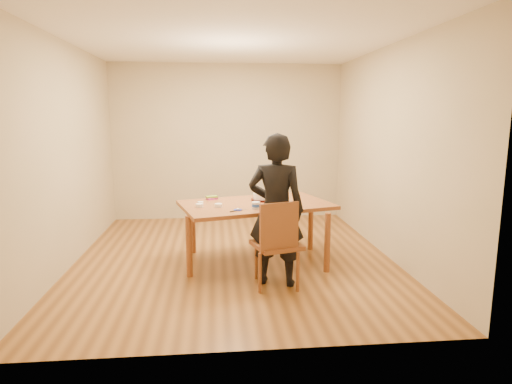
{
  "coord_description": "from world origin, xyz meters",
  "views": [
    {
      "loc": [
        -0.22,
        -5.32,
        1.81
      ],
      "look_at": [
        0.26,
        -0.23,
        0.9
      ],
      "focal_mm": 30.0,
      "sensor_mm": 36.0,
      "label": 1
    }
  ],
  "objects": [
    {
      "name": "frosting_lid",
      "position": [
        0.02,
        -0.56,
        0.76
      ],
      "size": [
        0.1,
        0.1,
        0.01
      ],
      "primitive_type": "cylinder",
      "color": "#1A2AA9",
      "rests_on": "dining_table"
    },
    {
      "name": "candy_box_green",
      "position": [
        -0.28,
        0.11,
        0.79
      ],
      "size": [
        0.16,
        0.11,
        0.02
      ],
      "primitive_type": "cube",
      "rotation": [
        0.0,
        0.0,
        0.31
      ],
      "color": "green",
      "rests_on": "candy_box_pink"
    },
    {
      "name": "frosting_tub",
      "position": [
        0.23,
        -0.51,
        0.79
      ],
      "size": [
        0.09,
        0.09,
        0.08
      ],
      "primitive_type": "cylinder",
      "color": "white",
      "rests_on": "dining_table"
    },
    {
      "name": "ramekin_yellow",
      "position": [
        -0.41,
        -0.21,
        0.77
      ],
      "size": [
        0.07,
        0.07,
        0.04
      ],
      "primitive_type": "cylinder",
      "color": "white",
      "rests_on": "dining_table"
    },
    {
      "name": "frosting_dome",
      "position": [
        0.37,
        -0.01,
        0.86
      ],
      "size": [
        0.23,
        0.23,
        0.03
      ],
      "primitive_type": "ellipsoid",
      "color": "white",
      "rests_on": "cake"
    },
    {
      "name": "dining_table",
      "position": [
        0.26,
        -0.18,
        0.73
      ],
      "size": [
        1.99,
        1.48,
        0.04
      ],
      "primitive_type": "cube",
      "rotation": [
        0.0,
        0.0,
        0.27
      ],
      "color": "brown",
      "rests_on": "floor"
    },
    {
      "name": "dining_chair",
      "position": [
        0.41,
        -0.95,
        0.45
      ],
      "size": [
        0.57,
        0.57,
        0.04
      ],
      "primitive_type": "cube",
      "rotation": [
        0.0,
        0.0,
        0.28
      ],
      "color": "brown",
      "rests_on": "floor"
    },
    {
      "name": "person",
      "position": [
        0.41,
        -0.91,
        0.82
      ],
      "size": [
        0.68,
        0.54,
        1.64
      ],
      "primitive_type": "imported",
      "rotation": [
        0.0,
        0.0,
        2.86
      ],
      "color": "black",
      "rests_on": "floor"
    },
    {
      "name": "cake",
      "position": [
        0.37,
        -0.01,
        0.81
      ],
      "size": [
        0.23,
        0.23,
        0.07
      ],
      "primitive_type": "cylinder",
      "color": "white",
      "rests_on": "cake_plate"
    },
    {
      "name": "frosting_dollop",
      "position": [
        0.02,
        -0.56,
        0.77
      ],
      "size": [
        0.04,
        0.04,
        0.02
      ],
      "primitive_type": "ellipsoid",
      "color": "white",
      "rests_on": "frosting_lid"
    },
    {
      "name": "candy_box_pink",
      "position": [
        -0.27,
        0.11,
        0.76
      ],
      "size": [
        0.16,
        0.13,
        0.02
      ],
      "primitive_type": "cube",
      "rotation": [
        0.0,
        0.0,
        0.55
      ],
      "color": "#E3359E",
      "rests_on": "dining_table"
    },
    {
      "name": "ramekin_green",
      "position": [
        -0.2,
        -0.37,
        0.77
      ],
      "size": [
        0.09,
        0.09,
        0.04
      ],
      "primitive_type": "cylinder",
      "color": "white",
      "rests_on": "dining_table"
    },
    {
      "name": "ramekin_multi",
      "position": [
        -0.42,
        -0.36,
        0.77
      ],
      "size": [
        0.09,
        0.09,
        0.04
      ],
      "primitive_type": "cylinder",
      "color": "white",
      "rests_on": "dining_table"
    },
    {
      "name": "spatula",
      "position": [
        0.0,
        -0.6,
        0.76
      ],
      "size": [
        0.15,
        0.1,
        0.01
      ],
      "primitive_type": "cube",
      "rotation": [
        0.0,
        0.0,
        0.58
      ],
      "color": "black",
      "rests_on": "dining_table"
    },
    {
      "name": "cake_plate",
      "position": [
        0.37,
        -0.01,
        0.76
      ],
      "size": [
        0.29,
        0.29,
        0.02
      ],
      "primitive_type": "cylinder",
      "color": "red",
      "rests_on": "dining_table"
    },
    {
      "name": "room_shell",
      "position": [
        0.0,
        0.34,
        1.35
      ],
      "size": [
        4.0,
        4.5,
        2.7
      ],
      "color": "brown",
      "rests_on": "ground"
    }
  ]
}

